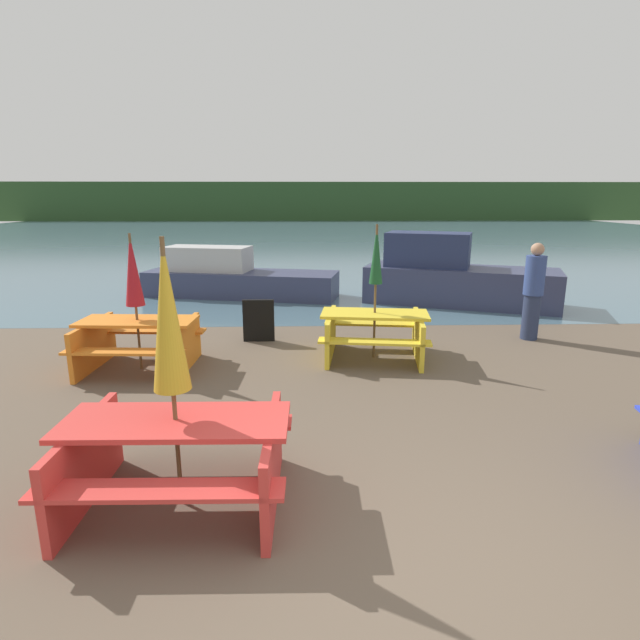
% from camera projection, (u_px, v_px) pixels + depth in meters
% --- Properties ---
extents(ground_plane, '(60.00, 60.00, 0.00)m').
position_uv_depth(ground_plane, '(422.00, 595.00, 3.22)').
color(ground_plane, brown).
extents(water, '(60.00, 50.00, 0.00)m').
position_uv_depth(water, '(316.00, 234.00, 34.18)').
color(water, slate).
rests_on(water, ground_plane).
extents(far_treeline, '(80.00, 1.60, 4.00)m').
position_uv_depth(far_treeline, '(312.00, 201.00, 53.10)').
color(far_treeline, '#284723').
rests_on(far_treeline, water).
extents(picnic_table_red, '(1.84, 1.41, 0.76)m').
position_uv_depth(picnic_table_red, '(178.00, 452.00, 4.10)').
color(picnic_table_red, red).
rests_on(picnic_table_red, ground_plane).
extents(picnic_table_orange, '(1.74, 1.47, 0.75)m').
position_uv_depth(picnic_table_orange, '(139.00, 339.00, 7.37)').
color(picnic_table_orange, orange).
rests_on(picnic_table_orange, ground_plane).
extents(picnic_table_yellow, '(1.83, 1.58, 0.74)m').
position_uv_depth(picnic_table_yellow, '(374.00, 331.00, 7.89)').
color(picnic_table_yellow, yellow).
rests_on(picnic_table_yellow, ground_plane).
extents(umbrella_darkgreen, '(0.21, 0.21, 2.10)m').
position_uv_depth(umbrella_darkgreen, '(376.00, 257.00, 7.61)').
color(umbrella_darkgreen, brown).
rests_on(umbrella_darkgreen, ground_plane).
extents(umbrella_gold, '(0.30, 0.30, 2.22)m').
position_uv_depth(umbrella_gold, '(168.00, 317.00, 3.82)').
color(umbrella_gold, brown).
rests_on(umbrella_gold, ground_plane).
extents(umbrella_crimson, '(0.27, 0.27, 2.00)m').
position_uv_depth(umbrella_crimson, '(133.00, 271.00, 7.12)').
color(umbrella_crimson, brown).
rests_on(umbrella_crimson, ground_plane).
extents(boat, '(5.08, 2.35, 1.26)m').
position_uv_depth(boat, '(234.00, 278.00, 12.85)').
color(boat, '#333856').
rests_on(boat, water).
extents(boat_second, '(4.63, 2.97, 1.68)m').
position_uv_depth(boat_second, '(453.00, 278.00, 11.89)').
color(boat_second, '#333856').
rests_on(boat_second, water).
extents(person, '(0.35, 0.35, 1.73)m').
position_uv_depth(person, '(533.00, 292.00, 8.83)').
color(person, '#283351').
rests_on(person, ground_plane).
extents(signboard, '(0.55, 0.08, 0.75)m').
position_uv_depth(signboard, '(259.00, 321.00, 8.81)').
color(signboard, black).
rests_on(signboard, ground_plane).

